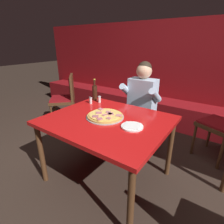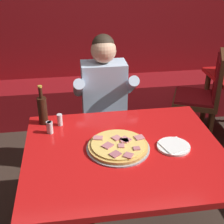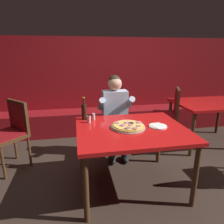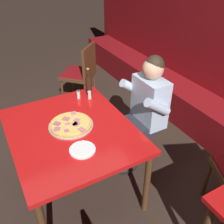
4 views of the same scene
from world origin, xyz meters
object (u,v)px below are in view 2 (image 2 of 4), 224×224
at_px(main_dining_table, 124,160).
at_px(diner_seated_blue_shirt, 105,103).
at_px(pizza, 118,146).
at_px(beer_bottle, 42,109).
at_px(shaker_black_pepper, 49,128).
at_px(dining_chair_far_right, 204,92).
at_px(shaker_parmesan, 50,128).
at_px(plate_white_paper, 174,146).
at_px(shaker_red_pepper_flakes, 60,120).

height_order(main_dining_table, diner_seated_blue_shirt, diner_seated_blue_shirt).
bearing_deg(pizza, main_dining_table, -26.04).
height_order(beer_bottle, shaker_black_pepper, beer_bottle).
relative_size(pizza, dining_chair_far_right, 0.40).
relative_size(shaker_parmesan, dining_chair_far_right, 0.09).
xyz_separation_m(plate_white_paper, beer_bottle, (-0.83, 0.44, 0.10)).
height_order(shaker_red_pepper_flakes, diner_seated_blue_shirt, diner_seated_blue_shirt).
bearing_deg(shaker_parmesan, dining_chair_far_right, 30.15).
distance_m(main_dining_table, beer_bottle, 0.69).
bearing_deg(beer_bottle, shaker_red_pepper_flakes, -22.07).
xyz_separation_m(beer_bottle, shaker_parmesan, (0.05, -0.15, -0.07)).
height_order(plate_white_paper, dining_chair_far_right, dining_chair_far_right).
bearing_deg(shaker_parmesan, main_dining_table, -30.21).
bearing_deg(diner_seated_blue_shirt, shaker_black_pepper, -130.90).
bearing_deg(main_dining_table, pizza, 153.96).
bearing_deg(shaker_black_pepper, shaker_parmesan, -29.08).
relative_size(plate_white_paper, dining_chair_far_right, 0.21).
bearing_deg(plate_white_paper, diner_seated_blue_shirt, 112.24).
xyz_separation_m(shaker_black_pepper, diner_seated_blue_shirt, (0.45, 0.52, -0.10)).
height_order(pizza, shaker_parmesan, shaker_parmesan).
relative_size(beer_bottle, diner_seated_blue_shirt, 0.23).
distance_m(plate_white_paper, diner_seated_blue_shirt, 0.88).
bearing_deg(dining_chair_far_right, shaker_black_pepper, -150.10).
bearing_deg(shaker_black_pepper, beer_bottle, 107.28).
relative_size(main_dining_table, pizza, 3.12).
height_order(pizza, beer_bottle, beer_bottle).
bearing_deg(shaker_red_pepper_flakes, shaker_black_pepper, -127.01).
bearing_deg(main_dining_table, plate_white_paper, -3.69).
bearing_deg(dining_chair_far_right, plate_white_paper, -122.08).
xyz_separation_m(shaker_parmesan, diner_seated_blue_shirt, (0.44, 0.52, -0.10)).
bearing_deg(shaker_red_pepper_flakes, dining_chair_far_right, 28.26).
bearing_deg(plate_white_paper, main_dining_table, 176.31).
bearing_deg(diner_seated_blue_shirt, main_dining_table, -88.51).
distance_m(main_dining_table, shaker_black_pepper, 0.56).
xyz_separation_m(pizza, diner_seated_blue_shirt, (0.02, 0.77, -0.08)).
height_order(main_dining_table, shaker_parmesan, shaker_parmesan).
relative_size(diner_seated_blue_shirt, dining_chair_far_right, 1.28).
height_order(plate_white_paper, shaker_red_pepper_flakes, shaker_red_pepper_flakes).
distance_m(main_dining_table, diner_seated_blue_shirt, 0.79).
bearing_deg(shaker_parmesan, shaker_black_pepper, 150.92).
height_order(shaker_black_pepper, shaker_red_pepper_flakes, same).
relative_size(beer_bottle, shaker_red_pepper_flakes, 3.40).
relative_size(pizza, shaker_black_pepper, 4.66).
bearing_deg(plate_white_paper, pizza, 173.72).
bearing_deg(shaker_parmesan, beer_bottle, 109.49).
relative_size(plate_white_paper, shaker_parmesan, 2.44).
bearing_deg(shaker_red_pepper_flakes, main_dining_table, -42.81).
xyz_separation_m(pizza, dining_chair_far_right, (1.08, 1.12, -0.20)).
distance_m(pizza, beer_bottle, 0.63).
relative_size(beer_bottle, dining_chair_far_right, 0.29).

